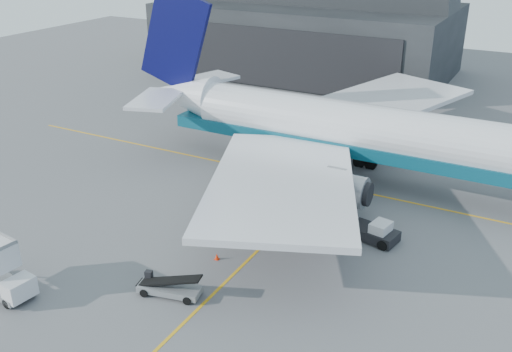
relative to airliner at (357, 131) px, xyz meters
The scene contains 7 objects.
ground 23.47m from the airliner, 95.34° to the right, with size 200.00×200.00×0.00m, color #565659.
taxi_lines 11.62m from the airliner, 101.90° to the right, with size 80.00×42.12×0.02m.
hangar 48.79m from the airliner, 119.75° to the left, with size 50.00×28.30×28.00m.
airliner is the anchor object (origin of this frame).
pushback_tug 13.63m from the airliner, 62.70° to the right, with size 4.43×3.07×1.89m.
belt_loader_a 27.05m from the airliner, 100.74° to the right, with size 5.05×2.56×1.89m.
traffic_cone 21.54m from the airliner, 102.15° to the right, with size 0.37×0.37×0.53m.
Camera 1 is at (19.23, -30.92, 24.93)m, focal length 40.00 mm.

